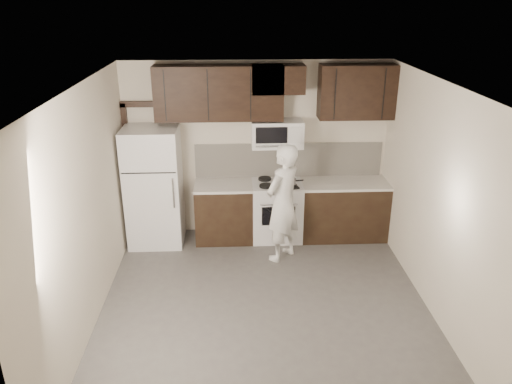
{
  "coord_description": "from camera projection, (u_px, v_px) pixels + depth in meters",
  "views": [
    {
      "loc": [
        -0.34,
        -5.11,
        3.61
      ],
      "look_at": [
        -0.07,
        0.9,
        1.19
      ],
      "focal_mm": 35.0,
      "sensor_mm": 36.0,
      "label": 1
    }
  ],
  "objects": [
    {
      "name": "saucepan",
      "position": [
        290.0,
        182.0,
        7.41
      ],
      "size": [
        0.29,
        0.17,
        0.16
      ],
      "color": "silver",
      "rests_on": "stove"
    },
    {
      "name": "refrigerator",
      "position": [
        154.0,
        187.0,
        7.45
      ],
      "size": [
        0.8,
        0.76,
        1.8
      ],
      "color": "white",
      "rests_on": "floor"
    },
    {
      "name": "floor",
      "position": [
        265.0,
        309.0,
        6.1
      ],
      "size": [
        4.5,
        4.5,
        0.0
      ],
      "primitive_type": "plane",
      "color": "#4E4C49",
      "rests_on": "ground"
    },
    {
      "name": "ceiling",
      "position": [
        267.0,
        88.0,
        5.09
      ],
      "size": [
        4.5,
        4.5,
        0.0
      ],
      "primitive_type": "plane",
      "rotation": [
        3.14,
        0.0,
        0.0
      ],
      "color": "white",
      "rests_on": "back_wall"
    },
    {
      "name": "door_trim",
      "position": [
        131.0,
        158.0,
        7.6
      ],
      "size": [
        0.5,
        0.08,
        2.12
      ],
      "color": "black",
      "rests_on": "floor"
    },
    {
      "name": "microwave",
      "position": [
        277.0,
        134.0,
        7.4
      ],
      "size": [
        0.76,
        0.42,
        0.4
      ],
      "color": "white",
      "rests_on": "upper_cabinets"
    },
    {
      "name": "stove",
      "position": [
        277.0,
        210.0,
        7.73
      ],
      "size": [
        0.76,
        0.66,
        0.94
      ],
      "color": "white",
      "rests_on": "floor"
    },
    {
      "name": "pizza",
      "position": [
        285.0,
        185.0,
        7.4
      ],
      "size": [
        0.3,
        0.3,
        0.02
      ],
      "primitive_type": "cylinder",
      "rotation": [
        0.0,
        0.0,
        0.25
      ],
      "color": "#CEB78A",
      "rests_on": "baking_tray"
    },
    {
      "name": "backsplash",
      "position": [
        289.0,
        160.0,
        7.75
      ],
      "size": [
        2.9,
        0.02,
        0.54
      ],
      "primitive_type": "cube",
      "color": "silver",
      "rests_on": "counter_run"
    },
    {
      "name": "upper_cabinets",
      "position": [
        272.0,
        91.0,
        7.17
      ],
      "size": [
        3.48,
        0.35,
        0.78
      ],
      "color": "black",
      "rests_on": "back_wall"
    },
    {
      "name": "baking_tray",
      "position": [
        285.0,
        186.0,
        7.41
      ],
      "size": [
        0.42,
        0.35,
        0.02
      ],
      "primitive_type": "cube",
      "rotation": [
        0.0,
        0.0,
        0.25
      ],
      "color": "black",
      "rests_on": "counter_run"
    },
    {
      "name": "counter_run",
      "position": [
        296.0,
        210.0,
        7.75
      ],
      "size": [
        2.95,
        0.64,
        0.91
      ],
      "color": "black",
      "rests_on": "floor"
    },
    {
      "name": "person",
      "position": [
        283.0,
        203.0,
        6.98
      ],
      "size": [
        0.73,
        0.74,
        1.72
      ],
      "primitive_type": "imported",
      "rotation": [
        0.0,
        0.0,
        3.96
      ],
      "color": "white",
      "rests_on": "floor"
    },
    {
      "name": "back_wall",
      "position": [
        257.0,
        150.0,
        7.68
      ],
      "size": [
        4.0,
        0.0,
        4.0
      ],
      "primitive_type": "plane",
      "rotation": [
        1.57,
        0.0,
        0.0
      ],
      "color": "beige",
      "rests_on": "ground"
    }
  ]
}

